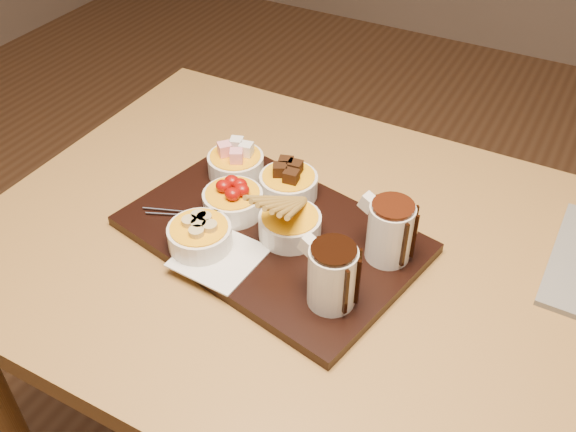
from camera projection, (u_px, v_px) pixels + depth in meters
The scene contains 11 objects.
dining_table at pixel (340, 298), 1.08m from camera, with size 1.20×0.80×0.75m.
serving_board at pixel (272, 234), 1.04m from camera, with size 0.46×0.30×0.02m, color black.
napkin at pixel (219, 257), 0.99m from camera, with size 0.12×0.12×0.00m, color white.
bowl_marshmallows at pixel (236, 165), 1.14m from camera, with size 0.10×0.10×0.04m, color white.
bowl_cake at pixel (289, 185), 1.10m from camera, with size 0.10×0.10×0.04m, color white.
bowl_strawberries at pixel (233, 203), 1.06m from camera, with size 0.10×0.10×0.04m, color white.
bowl_biscotti at pixel (290, 226), 1.01m from camera, with size 0.10×0.10×0.04m, color white.
bowl_bananas at pixel (200, 237), 0.99m from camera, with size 0.10×0.10×0.04m, color white.
pitcher_dark_chocolate at pixel (332, 277), 0.89m from camera, with size 0.07×0.07×0.09m, color silver.
pitcher_milk_chocolate at pixel (390, 232), 0.96m from camera, with size 0.07×0.07×0.09m, color silver.
fondue_skewers at pixel (219, 215), 1.06m from camera, with size 0.26×0.03×0.01m, color silver, non-canonical shape.
Camera 1 is at (0.27, -0.69, 1.45)m, focal length 40.00 mm.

